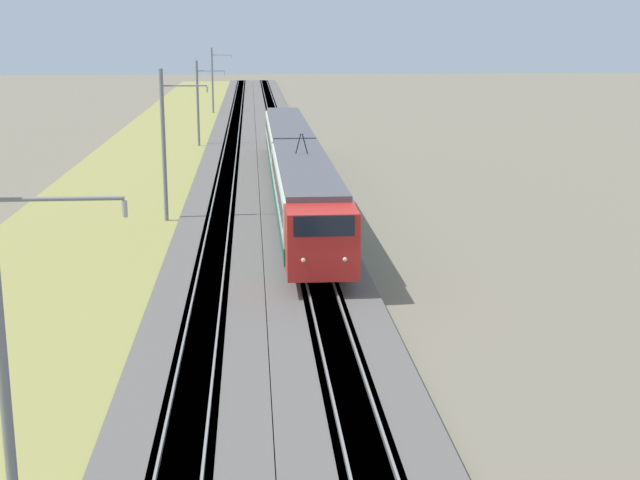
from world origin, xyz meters
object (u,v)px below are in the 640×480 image
object	(u,v)px
passenger_train	(295,163)
catenary_mast_mid	(165,144)
catenary_mast_distant	(213,80)
catenary_mast_far	(198,103)
catenary_mast_near	(5,363)

from	to	relation	value
passenger_train	catenary_mast_mid	xyz separation A→B (m)	(-6.11, 7.28, 1.98)
catenary_mast_distant	catenary_mast_mid	bearing A→B (deg)	180.00
catenary_mast_mid	catenary_mast_far	bearing A→B (deg)	-0.01
passenger_train	catenary_mast_near	xyz separation A→B (m)	(-38.15, 7.28, 1.96)
passenger_train	catenary_mast_mid	bearing A→B (deg)	-49.99
catenary_mast_far	catenary_mast_distant	distance (m)	32.04
catenary_mast_near	catenary_mast_far	bearing A→B (deg)	-0.00
catenary_mast_far	catenary_mast_distant	xyz separation A→B (m)	(32.04, 0.00, 0.24)
catenary_mast_near	catenary_mast_far	size ratio (longest dim) A/B	1.08
passenger_train	catenary_mast_distant	distance (m)	58.46
catenary_mast_distant	passenger_train	bearing A→B (deg)	-172.85
catenary_mast_far	catenary_mast_distant	world-z (taller)	catenary_mast_distant
catenary_mast_mid	catenary_mast_distant	distance (m)	64.09
catenary_mast_near	catenary_mast_far	world-z (taller)	catenary_mast_near
passenger_train	catenary_mast_far	xyz separation A→B (m)	(25.93, 7.27, 1.64)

